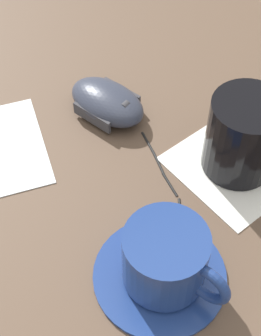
{
  "coord_description": "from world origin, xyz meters",
  "views": [
    {
      "loc": [
        0.29,
        -0.16,
        0.46
      ],
      "look_at": [
        -0.02,
        -0.01,
        0.03
      ],
      "focal_mm": 55.0,
      "sensor_mm": 36.0,
      "label": 1
    }
  ],
  "objects_px": {
    "saucer": "(160,275)",
    "coffee_cup": "(167,259)",
    "computer_mouse": "(107,102)",
    "drinking_glass": "(243,136)"
  },
  "relations": [
    {
      "from": "drinking_glass",
      "to": "computer_mouse",
      "type": "bearing_deg",
      "value": -144.76
    },
    {
      "from": "coffee_cup",
      "to": "computer_mouse",
      "type": "bearing_deg",
      "value": 169.5
    },
    {
      "from": "coffee_cup",
      "to": "computer_mouse",
      "type": "distance_m",
      "value": 0.24
    },
    {
      "from": "computer_mouse",
      "to": "drinking_glass",
      "type": "relative_size",
      "value": 1.28
    },
    {
      "from": "coffee_cup",
      "to": "computer_mouse",
      "type": "xyz_separation_m",
      "value": [
        -0.23,
        0.04,
        -0.02
      ]
    },
    {
      "from": "saucer",
      "to": "computer_mouse",
      "type": "bearing_deg",
      "value": 168.48
    },
    {
      "from": "saucer",
      "to": "drinking_glass",
      "type": "xyz_separation_m",
      "value": [
        -0.09,
        0.15,
        0.04
      ]
    },
    {
      "from": "coffee_cup",
      "to": "computer_mouse",
      "type": "height_order",
      "value": "coffee_cup"
    },
    {
      "from": "saucer",
      "to": "coffee_cup",
      "type": "bearing_deg",
      "value": 37.4
    },
    {
      "from": "computer_mouse",
      "to": "drinking_glass",
      "type": "bearing_deg",
      "value": 35.24
    }
  ]
}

